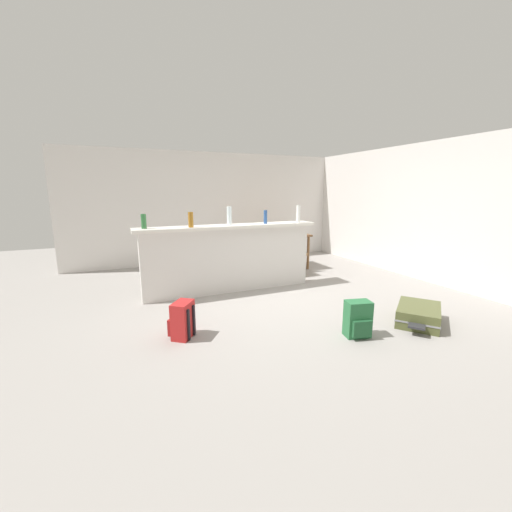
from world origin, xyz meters
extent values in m
cube|color=gray|center=(0.00, 0.00, -0.03)|extent=(13.00, 13.00, 0.05)
cube|color=silver|center=(0.00, 3.05, 1.25)|extent=(6.60, 0.10, 2.50)
cube|color=silver|center=(3.05, 0.30, 1.25)|extent=(0.10, 6.00, 2.50)
cube|color=silver|center=(-0.50, 0.58, 0.53)|extent=(2.80, 0.20, 1.05)
cube|color=white|center=(-0.50, 0.58, 1.08)|extent=(2.96, 0.40, 0.05)
cylinder|color=#2D6B38|center=(-1.79, 0.60, 1.21)|extent=(0.07, 0.07, 0.21)
cylinder|color=#9E661E|center=(-1.14, 0.49, 1.22)|extent=(0.08, 0.08, 0.23)
cylinder|color=silver|center=(-0.48, 0.65, 1.25)|extent=(0.08, 0.08, 0.29)
cylinder|color=#284C89|center=(0.12, 0.54, 1.22)|extent=(0.06, 0.06, 0.22)
cylinder|color=silver|center=(0.73, 0.50, 1.25)|extent=(0.07, 0.07, 0.29)
cube|color=brown|center=(1.04, 1.72, 0.72)|extent=(1.10, 0.80, 0.04)
cylinder|color=brown|center=(0.55, 1.38, 0.35)|extent=(0.06, 0.06, 0.70)
cylinder|color=brown|center=(1.53, 1.38, 0.35)|extent=(0.06, 0.06, 0.70)
cylinder|color=brown|center=(0.55, 2.06, 0.35)|extent=(0.06, 0.06, 0.70)
cylinder|color=brown|center=(1.53, 2.06, 0.35)|extent=(0.06, 0.06, 0.70)
cube|color=#9E754C|center=(0.99, 1.08, 0.43)|extent=(0.41, 0.41, 0.04)
cube|color=#9E754C|center=(0.99, 1.26, 0.69)|extent=(0.40, 0.04, 0.48)
cylinder|color=#9E754C|center=(0.83, 0.92, 0.21)|extent=(0.04, 0.04, 0.41)
cylinder|color=#9E754C|center=(1.15, 0.92, 0.21)|extent=(0.04, 0.04, 0.41)
cylinder|color=#9E754C|center=(0.83, 1.24, 0.21)|extent=(0.04, 0.04, 0.41)
cylinder|color=#9E754C|center=(1.15, 1.24, 0.21)|extent=(0.04, 0.04, 0.41)
cube|color=#9E754C|center=(1.08, 2.36, 0.43)|extent=(0.48, 0.48, 0.04)
cube|color=#9E754C|center=(1.12, 2.18, 0.69)|extent=(0.40, 0.13, 0.48)
cylinder|color=#9E754C|center=(1.20, 2.55, 0.21)|extent=(0.04, 0.04, 0.41)
cylinder|color=#9E754C|center=(0.88, 2.47, 0.21)|extent=(0.04, 0.04, 0.41)
cylinder|color=#9E754C|center=(1.27, 2.24, 0.21)|extent=(0.04, 0.04, 0.41)
cylinder|color=#9E754C|center=(0.96, 2.16, 0.21)|extent=(0.04, 0.04, 0.41)
cube|color=#51562D|center=(1.25, -1.62, 0.11)|extent=(0.83, 0.79, 0.22)
cube|color=gray|center=(1.25, -1.62, 0.11)|extent=(0.85, 0.81, 0.02)
cube|color=#2D2D33|center=(0.92, -1.87, 0.11)|extent=(0.22, 0.23, 0.02)
cube|color=red|center=(-1.56, -0.83, 0.21)|extent=(0.31, 0.33, 0.42)
cube|color=maroon|center=(-1.64, -0.77, 0.14)|extent=(0.18, 0.21, 0.19)
cube|color=black|center=(-1.43, -0.84, 0.19)|extent=(0.04, 0.04, 0.36)
cube|color=black|center=(-1.52, -0.95, 0.19)|extent=(0.04, 0.04, 0.36)
cube|color=#286B3D|center=(0.28, -1.60, 0.21)|extent=(0.31, 0.24, 0.42)
cube|color=#205530|center=(0.25, -1.71, 0.14)|extent=(0.23, 0.11, 0.19)
cube|color=black|center=(0.24, -1.49, 0.19)|extent=(0.04, 0.03, 0.36)
cube|color=black|center=(0.37, -1.52, 0.19)|extent=(0.04, 0.03, 0.36)
camera|label=1|loc=(-2.17, -4.30, 1.65)|focal=22.56mm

